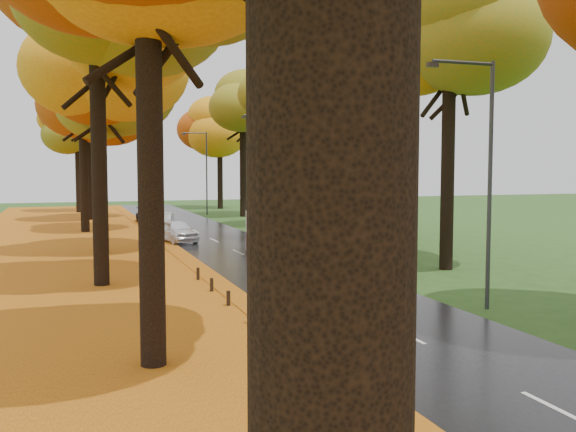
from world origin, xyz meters
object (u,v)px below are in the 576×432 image
streetlamp_near (484,165)px  streetlamp_mid (274,166)px  streetlamp_far (204,166)px  car_dark (148,215)px  bus (293,232)px  car_silver (163,222)px  car_white (177,231)px

streetlamp_near → streetlamp_mid: bearing=90.0°
streetlamp_far → car_dark: size_ratio=1.93×
streetlamp_far → car_dark: bearing=-131.5°
bus → car_silver: (-3.61, 18.16, -0.88)m
streetlamp_far → car_white: bearing=-105.9°
streetlamp_near → car_dark: 37.64m
streetlamp_mid → car_dark: size_ratio=1.93×
car_silver → car_dark: (-0.21, 7.45, -0.03)m
car_silver → car_dark: 7.46m
car_white → car_dark: bearing=78.1°
streetlamp_far → car_silver: bearing=-112.7°
car_silver → streetlamp_near: bearing=-64.0°
streetlamp_far → streetlamp_near: bearing=-90.0°
streetlamp_far → car_white: 23.35m
streetlamp_mid → bus: bearing=-103.0°
car_white → car_silver: bearing=76.5°
streetlamp_mid → streetlamp_far: size_ratio=1.00×
streetlamp_mid → car_silver: size_ratio=2.07×
streetlamp_mid → car_dark: bearing=112.9°
streetlamp_far → car_silver: streetlamp_far is taller
streetlamp_near → streetlamp_mid: size_ratio=1.00×
streetlamp_near → bus: size_ratio=0.72×
bus → car_white: bearing=114.4°
streetlamp_mid → car_white: bearing=-178.9°
bus → car_white: (-3.81, 10.61, -0.84)m
car_white → streetlamp_near: bearing=-85.9°
streetlamp_mid → car_white: 7.46m
streetlamp_near → streetlamp_far: same height
streetlamp_far → streetlamp_mid: bearing=-90.0°
streetlamp_far → car_white: streetlamp_far is taller
streetlamp_far → car_white: size_ratio=2.01×
streetlamp_near → streetlamp_mid: 22.00m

